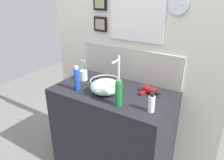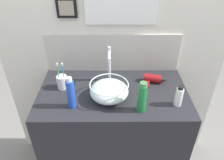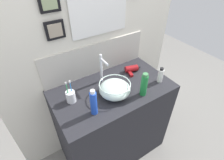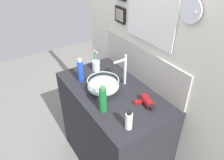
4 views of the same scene
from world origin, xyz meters
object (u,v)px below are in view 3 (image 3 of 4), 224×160
at_px(toothbrush_cup, 71,96).
at_px(lotion_bottle, 144,85).
at_px(glass_bowl_sink, 115,89).
at_px(hair_drier, 133,69).
at_px(spray_bottle, 160,75).
at_px(soap_dispenser, 94,103).
at_px(faucet, 102,67).

relative_size(toothbrush_cup, lotion_bottle, 0.96).
distance_m(glass_bowl_sink, hair_drier, 0.39).
xyz_separation_m(spray_bottle, soap_dispenser, (-0.69, -0.01, 0.04)).
relative_size(glass_bowl_sink, hair_drier, 1.46).
bearing_deg(hair_drier, glass_bowl_sink, -150.91).
height_order(glass_bowl_sink, spray_bottle, spray_bottle).
height_order(toothbrush_cup, spray_bottle, toothbrush_cup).
distance_m(toothbrush_cup, spray_bottle, 0.81).
distance_m(faucet, soap_dispenser, 0.38).
xyz_separation_m(glass_bowl_sink, spray_bottle, (0.45, -0.07, 0.01)).
distance_m(toothbrush_cup, lotion_bottle, 0.60).
bearing_deg(spray_bottle, glass_bowl_sink, 170.81).
relative_size(faucet, soap_dispenser, 1.24).
bearing_deg(soap_dispenser, faucet, 50.51).
xyz_separation_m(glass_bowl_sink, toothbrush_cup, (-0.34, 0.12, -0.01)).
bearing_deg(faucet, soap_dispenser, -129.49).
bearing_deg(hair_drier, faucet, 177.12).
xyz_separation_m(toothbrush_cup, spray_bottle, (0.79, -0.20, 0.02)).
distance_m(hair_drier, spray_bottle, 0.29).
height_order(faucet, toothbrush_cup, faucet).
relative_size(hair_drier, spray_bottle, 1.21).
bearing_deg(faucet, lotion_bottle, -58.39).
distance_m(faucet, lotion_bottle, 0.39).
bearing_deg(glass_bowl_sink, spray_bottle, -9.19).
height_order(spray_bottle, soap_dispenser, soap_dispenser).
bearing_deg(spray_bottle, faucet, 148.24).
bearing_deg(toothbrush_cup, hair_drier, 5.52).
bearing_deg(spray_bottle, lotion_bottle, -168.02).
xyz_separation_m(faucet, lotion_bottle, (0.20, -0.33, -0.06)).
xyz_separation_m(faucet, soap_dispenser, (-0.24, -0.29, -0.06)).
xyz_separation_m(hair_drier, soap_dispenser, (-0.58, -0.27, 0.08)).
distance_m(glass_bowl_sink, soap_dispenser, 0.26).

